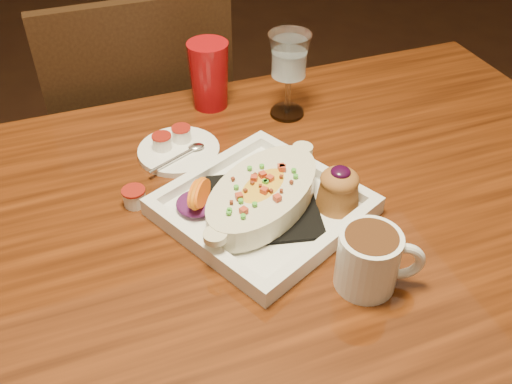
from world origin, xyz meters
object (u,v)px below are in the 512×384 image
object	(u,v)px
chair_far	(144,147)
plate	(269,199)
goblet	(289,60)
table	(216,285)
coffee_mug	(370,258)
saucer	(177,149)
red_tumbler	(209,75)

from	to	relation	value
chair_far	plate	size ratio (longest dim) A/B	2.61
goblet	table	bearing A→B (deg)	-129.96
table	coffee_mug	size ratio (longest dim) A/B	13.05
table	saucer	distance (m)	0.26
chair_far	goblet	xyz separation A→B (m)	(0.24, -0.34, 0.36)
coffee_mug	goblet	distance (m)	0.45
table	chair_far	size ratio (longest dim) A/B	1.61
goblet	red_tumbler	distance (m)	0.16
plate	chair_far	bearing A→B (deg)	74.53
chair_far	red_tumbler	bearing A→B (deg)	113.74
coffee_mug	saucer	xyz separation A→B (m)	(-0.17, 0.39, -0.04)
table	plate	bearing A→B (deg)	16.59
coffee_mug	saucer	distance (m)	0.42
chair_far	red_tumbler	world-z (taller)	chair_far
table	goblet	xyz separation A→B (m)	(0.24, 0.29, 0.21)
table	goblet	world-z (taller)	goblet
red_tumbler	chair_far	bearing A→B (deg)	113.74
coffee_mug	plate	bearing A→B (deg)	134.64
saucer	goblet	bearing A→B (deg)	12.55
chair_far	red_tumbler	size ratio (longest dim) A/B	7.01
coffee_mug	goblet	size ratio (longest dim) A/B	0.69
saucer	red_tumbler	xyz separation A→B (m)	(0.10, 0.14, 0.06)
table	coffee_mug	xyz separation A→B (m)	(0.17, -0.15, 0.14)
table	chair_far	world-z (taller)	chair_far
goblet	coffee_mug	bearing A→B (deg)	-98.79
coffee_mug	red_tumbler	distance (m)	0.53
table	plate	xyz separation A→B (m)	(0.10, 0.03, 0.13)
goblet	red_tumbler	xyz separation A→B (m)	(-0.13, 0.09, -0.05)
table	goblet	distance (m)	0.43
table	saucer	bearing A→B (deg)	88.19
chair_far	goblet	bearing A→B (deg)	125.43
coffee_mug	saucer	world-z (taller)	coffee_mug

